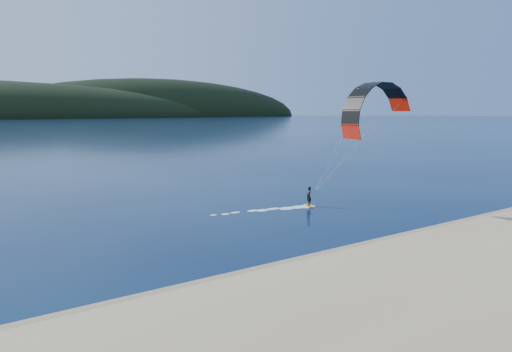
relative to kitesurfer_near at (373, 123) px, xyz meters
The scene contains 4 objects.
ground 24.10m from the kitesurfer_near, 142.25° to the right, with size 1800.00×1800.00×0.00m, color #061333.
wet_sand 21.82m from the kitesurfer_near, 152.42° to the right, with size 220.00×2.50×0.10m.
headland 731.71m from the kitesurfer_near, 91.35° to the left, with size 1200.00×310.00×140.00m.
kitesurfer_near is the anchor object (origin of this frame).
Camera 1 is at (-14.25, -15.30, 9.60)m, focal length 29.47 mm.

